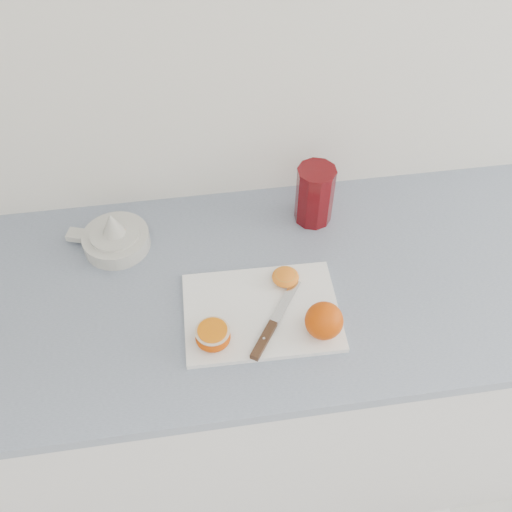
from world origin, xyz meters
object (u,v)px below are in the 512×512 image
object	(u,v)px
cutting_board	(261,312)
citrus_juicer	(115,238)
half_orange	(213,336)
red_tumbler	(314,197)
counter	(234,382)

from	to	relation	value
cutting_board	citrus_juicer	world-z (taller)	citrus_juicer
half_orange	red_tumbler	size ratio (longest dim) A/B	0.47
counter	cutting_board	xyz separation A→B (m)	(0.06, -0.09, 0.45)
counter	half_orange	xyz separation A→B (m)	(-0.05, -0.15, 0.48)
cutting_board	citrus_juicer	distance (m)	0.39
citrus_juicer	red_tumbler	size ratio (longest dim) A/B	1.29
half_orange	citrus_juicer	xyz separation A→B (m)	(-0.20, 0.31, -0.01)
half_orange	citrus_juicer	size ratio (longest dim) A/B	0.37
counter	citrus_juicer	world-z (taller)	citrus_juicer
counter	half_orange	world-z (taller)	half_orange
counter	half_orange	size ratio (longest dim) A/B	35.70
cutting_board	counter	bearing A→B (deg)	124.70
half_orange	counter	bearing A→B (deg)	72.90
counter	half_orange	bearing A→B (deg)	-107.10
cutting_board	red_tumbler	xyz separation A→B (m)	(0.17, 0.27, 0.06)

